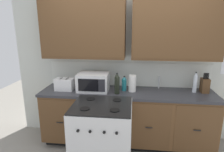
{
  "coord_description": "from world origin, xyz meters",
  "views": [
    {
      "loc": [
        0.09,
        -2.56,
        1.9
      ],
      "look_at": [
        -0.24,
        0.27,
        1.16
      ],
      "focal_mm": 30.86,
      "sensor_mm": 36.0,
      "label": 1
    }
  ],
  "objects_px": {
    "paper_towel_roll": "(132,83)",
    "knife_block": "(205,85)",
    "bottle_teal": "(124,84)",
    "bottle_clear": "(195,82)",
    "bottle_dark": "(117,84)",
    "toaster": "(65,84)",
    "microwave": "(93,82)",
    "stove_range": "(102,137)"
  },
  "relations": [
    {
      "from": "stove_range",
      "to": "toaster",
      "type": "xyz_separation_m",
      "value": [
        -0.7,
        0.59,
        0.53
      ]
    },
    {
      "from": "microwave",
      "to": "bottle_dark",
      "type": "relative_size",
      "value": 1.5
    },
    {
      "from": "knife_block",
      "to": "bottle_dark",
      "type": "height_order",
      "value": "bottle_dark"
    },
    {
      "from": "bottle_dark",
      "to": "stove_range",
      "type": "bearing_deg",
      "value": -106.07
    },
    {
      "from": "bottle_clear",
      "to": "knife_block",
      "type": "bearing_deg",
      "value": 3.04
    },
    {
      "from": "microwave",
      "to": "bottle_teal",
      "type": "bearing_deg",
      "value": 5.44
    },
    {
      "from": "bottle_teal",
      "to": "stove_range",
      "type": "bearing_deg",
      "value": -110.21
    },
    {
      "from": "stove_range",
      "to": "bottle_dark",
      "type": "relative_size",
      "value": 2.97
    },
    {
      "from": "toaster",
      "to": "bottle_dark",
      "type": "distance_m",
      "value": 0.85
    },
    {
      "from": "bottle_teal",
      "to": "bottle_clear",
      "type": "xyz_separation_m",
      "value": [
        1.08,
        0.04,
        0.04
      ]
    },
    {
      "from": "stove_range",
      "to": "bottle_clear",
      "type": "distance_m",
      "value": 1.62
    },
    {
      "from": "knife_block",
      "to": "bottle_teal",
      "type": "bearing_deg",
      "value": -177.7
    },
    {
      "from": "paper_towel_roll",
      "to": "bottle_teal",
      "type": "xyz_separation_m",
      "value": [
        -0.13,
        0.03,
        -0.02
      ]
    },
    {
      "from": "knife_block",
      "to": "bottle_teal",
      "type": "height_order",
      "value": "knife_block"
    },
    {
      "from": "stove_range",
      "to": "toaster",
      "type": "height_order",
      "value": "toaster"
    },
    {
      "from": "stove_range",
      "to": "bottle_dark",
      "type": "bearing_deg",
      "value": 73.93
    },
    {
      "from": "paper_towel_roll",
      "to": "microwave",
      "type": "bearing_deg",
      "value": -178.13
    },
    {
      "from": "knife_block",
      "to": "bottle_teal",
      "type": "relative_size",
      "value": 1.32
    },
    {
      "from": "toaster",
      "to": "knife_block",
      "type": "distance_m",
      "value": 2.18
    },
    {
      "from": "paper_towel_roll",
      "to": "bottle_dark",
      "type": "bearing_deg",
      "value": -149.94
    },
    {
      "from": "paper_towel_roll",
      "to": "knife_block",
      "type": "bearing_deg",
      "value": 3.91
    },
    {
      "from": "bottle_clear",
      "to": "bottle_dark",
      "type": "bearing_deg",
      "value": -170.46
    },
    {
      "from": "bottle_dark",
      "to": "bottle_teal",
      "type": "bearing_deg",
      "value": 57.8
    },
    {
      "from": "bottle_dark",
      "to": "knife_block",
      "type": "bearing_deg",
      "value": 8.83
    },
    {
      "from": "microwave",
      "to": "toaster",
      "type": "relative_size",
      "value": 1.71
    },
    {
      "from": "knife_block",
      "to": "toaster",
      "type": "bearing_deg",
      "value": -176.57
    },
    {
      "from": "stove_range",
      "to": "bottle_dark",
      "type": "xyz_separation_m",
      "value": [
        0.15,
        0.51,
        0.6
      ]
    },
    {
      "from": "knife_block",
      "to": "bottle_clear",
      "type": "bearing_deg",
      "value": -176.96
    },
    {
      "from": "bottle_dark",
      "to": "bottle_teal",
      "type": "xyz_separation_m",
      "value": [
        0.1,
        0.16,
        -0.04
      ]
    },
    {
      "from": "toaster",
      "to": "bottle_teal",
      "type": "distance_m",
      "value": 0.95
    },
    {
      "from": "microwave",
      "to": "bottle_clear",
      "type": "height_order",
      "value": "bottle_clear"
    },
    {
      "from": "stove_range",
      "to": "toaster",
      "type": "relative_size",
      "value": 3.39
    },
    {
      "from": "bottle_teal",
      "to": "bottle_dark",
      "type": "bearing_deg",
      "value": -122.2
    },
    {
      "from": "toaster",
      "to": "knife_block",
      "type": "xyz_separation_m",
      "value": [
        2.17,
        0.13,
        0.02
      ]
    },
    {
      "from": "stove_range",
      "to": "microwave",
      "type": "xyz_separation_m",
      "value": [
        -0.24,
        0.62,
        0.58
      ]
    },
    {
      "from": "microwave",
      "to": "paper_towel_roll",
      "type": "relative_size",
      "value": 1.85
    },
    {
      "from": "microwave",
      "to": "toaster",
      "type": "xyz_separation_m",
      "value": [
        -0.46,
        -0.04,
        -0.04
      ]
    },
    {
      "from": "paper_towel_roll",
      "to": "bottle_clear",
      "type": "bearing_deg",
      "value": 4.04
    },
    {
      "from": "stove_range",
      "to": "bottle_teal",
      "type": "distance_m",
      "value": 0.9
    },
    {
      "from": "knife_block",
      "to": "bottle_clear",
      "type": "xyz_separation_m",
      "value": [
        -0.15,
        -0.01,
        0.04
      ]
    },
    {
      "from": "knife_block",
      "to": "microwave",
      "type": "bearing_deg",
      "value": -176.82
    },
    {
      "from": "paper_towel_roll",
      "to": "bottle_dark",
      "type": "distance_m",
      "value": 0.26
    }
  ]
}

